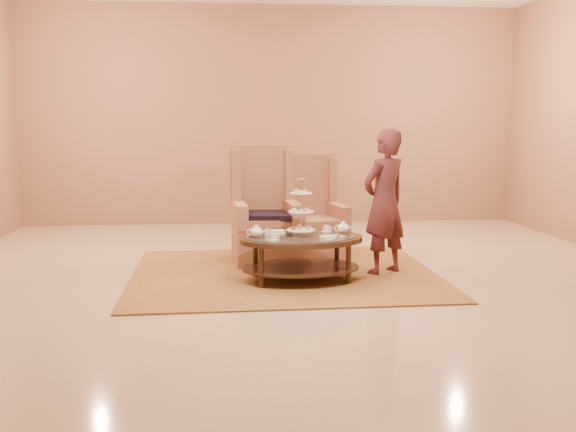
{
  "coord_description": "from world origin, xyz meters",
  "views": [
    {
      "loc": [
        -0.73,
        -6.45,
        1.66
      ],
      "look_at": [
        -0.1,
        0.2,
        0.67
      ],
      "focal_mm": 40.0,
      "sensor_mm": 36.0,
      "label": 1
    }
  ],
  "objects": [
    {
      "name": "armchair_right",
      "position": [
        0.3,
        1.28,
        0.42
      ],
      "size": [
        0.8,
        0.82,
        1.27
      ],
      "rotation": [
        0.0,
        0.0,
        0.19
      ],
      "color": "#AC6C51",
      "rests_on": "ground"
    },
    {
      "name": "ground",
      "position": [
        0.0,
        0.0,
        0.0
      ],
      "size": [
        8.0,
        8.0,
        0.0
      ],
      "primitive_type": "plane",
      "color": "beige",
      "rests_on": "ground"
    },
    {
      "name": "rug",
      "position": [
        -0.13,
        0.38,
        0.01
      ],
      "size": [
        3.32,
        2.78,
        0.02
      ],
      "rotation": [
        0.0,
        0.0,
        0.01
      ],
      "color": "#A87C3B",
      "rests_on": "ground"
    },
    {
      "name": "wall_back",
      "position": [
        0.0,
        4.0,
        1.75
      ],
      "size": [
        8.0,
        0.04,
        3.5
      ],
      "primitive_type": "cube",
      "color": "#9C6D55",
      "rests_on": "ground"
    },
    {
      "name": "person",
      "position": [
        0.96,
        0.31,
        0.79
      ],
      "size": [
        0.69,
        0.63,
        1.59
      ],
      "rotation": [
        0.0,
        0.0,
        3.7
      ],
      "color": "#502227",
      "rests_on": "ground"
    },
    {
      "name": "tea_table",
      "position": [
        0.02,
        0.05,
        0.4
      ],
      "size": [
        1.37,
        1.0,
        1.09
      ],
      "rotation": [
        0.0,
        0.0,
        0.08
      ],
      "color": "black",
      "rests_on": "ground"
    },
    {
      "name": "armchair_left",
      "position": [
        -0.3,
        1.1,
        0.47
      ],
      "size": [
        0.81,
        0.83,
        1.39
      ],
      "rotation": [
        0.0,
        0.0,
        0.08
      ],
      "color": "#AC6C51",
      "rests_on": "ground"
    },
    {
      "name": "ceiling",
      "position": [
        0.0,
        0.0,
        0.0
      ],
      "size": [
        8.0,
        8.0,
        0.02
      ],
      "primitive_type": "cube",
      "color": "white",
      "rests_on": "ground"
    }
  ]
}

